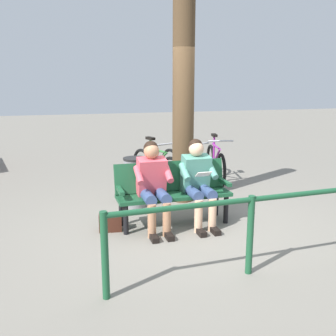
{
  "coord_description": "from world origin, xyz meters",
  "views": [
    {
      "loc": [
        1.77,
        4.74,
        1.96
      ],
      "look_at": [
        0.23,
        -0.43,
        0.75
      ],
      "focal_mm": 40.77,
      "sensor_mm": 36.0,
      "label": 1
    }
  ],
  "objects_px": {
    "person_reading": "(198,178)",
    "bicycle_orange": "(215,163)",
    "tree_trunk": "(183,103)",
    "person_companion": "(153,182)",
    "handbag": "(110,222)",
    "litter_bin": "(135,182)",
    "bicycle_red": "(185,168)",
    "bench": "(172,188)",
    "bicycle_silver": "(156,168)"
  },
  "relations": [
    {
      "from": "person_reading",
      "to": "bicycle_orange",
      "type": "distance_m",
      "value": 2.52
    },
    {
      "from": "bicycle_orange",
      "to": "tree_trunk",
      "type": "bearing_deg",
      "value": -33.58
    },
    {
      "from": "tree_trunk",
      "to": "bicycle_orange",
      "type": "relative_size",
      "value": 1.98
    },
    {
      "from": "person_reading",
      "to": "person_companion",
      "type": "height_order",
      "value": "same"
    },
    {
      "from": "handbag",
      "to": "bicycle_orange",
      "type": "xyz_separation_m",
      "value": [
        -2.44,
        -2.1,
        0.24
      ]
    },
    {
      "from": "litter_bin",
      "to": "bicycle_red",
      "type": "bearing_deg",
      "value": -141.27
    },
    {
      "from": "bench",
      "to": "handbag",
      "type": "height_order",
      "value": "bench"
    },
    {
      "from": "tree_trunk",
      "to": "litter_bin",
      "type": "bearing_deg",
      "value": 6.48
    },
    {
      "from": "handbag",
      "to": "tree_trunk",
      "type": "distance_m",
      "value": 2.3
    },
    {
      "from": "litter_bin",
      "to": "tree_trunk",
      "type": "bearing_deg",
      "value": -173.52
    },
    {
      "from": "person_reading",
      "to": "bicycle_silver",
      "type": "xyz_separation_m",
      "value": [
        0.05,
        -2.12,
        -0.31
      ]
    },
    {
      "from": "tree_trunk",
      "to": "bicycle_silver",
      "type": "xyz_separation_m",
      "value": [
        0.21,
        -1.0,
        -1.28
      ]
    },
    {
      "from": "person_companion",
      "to": "bicycle_red",
      "type": "xyz_separation_m",
      "value": [
        -1.13,
        -1.96,
        -0.3
      ]
    },
    {
      "from": "tree_trunk",
      "to": "litter_bin",
      "type": "height_order",
      "value": "tree_trunk"
    },
    {
      "from": "person_reading",
      "to": "litter_bin",
      "type": "relative_size",
      "value": 1.5
    },
    {
      "from": "bench",
      "to": "handbag",
      "type": "relative_size",
      "value": 5.34
    },
    {
      "from": "handbag",
      "to": "bench",
      "type": "bearing_deg",
      "value": -174.68
    },
    {
      "from": "bench",
      "to": "tree_trunk",
      "type": "distance_m",
      "value": 1.56
    },
    {
      "from": "handbag",
      "to": "tree_trunk",
      "type": "bearing_deg",
      "value": -142.93
    },
    {
      "from": "person_reading",
      "to": "bicycle_orange",
      "type": "height_order",
      "value": "person_reading"
    },
    {
      "from": "person_companion",
      "to": "bicycle_red",
      "type": "relative_size",
      "value": 0.74
    },
    {
      "from": "litter_bin",
      "to": "bicycle_silver",
      "type": "xyz_separation_m",
      "value": [
        -0.63,
        -1.09,
        -0.04
      ]
    },
    {
      "from": "bicycle_red",
      "to": "tree_trunk",
      "type": "bearing_deg",
      "value": -37.54
    },
    {
      "from": "person_companion",
      "to": "litter_bin",
      "type": "distance_m",
      "value": 1.06
    },
    {
      "from": "tree_trunk",
      "to": "bicycle_red",
      "type": "relative_size",
      "value": 2.01
    },
    {
      "from": "person_reading",
      "to": "handbag",
      "type": "relative_size",
      "value": 4.0
    },
    {
      "from": "litter_bin",
      "to": "bicycle_silver",
      "type": "height_order",
      "value": "bicycle_silver"
    },
    {
      "from": "bicycle_orange",
      "to": "bicycle_red",
      "type": "xyz_separation_m",
      "value": [
        0.73,
        0.22,
        0.0
      ]
    },
    {
      "from": "person_companion",
      "to": "litter_bin",
      "type": "xyz_separation_m",
      "value": [
        0.04,
        -1.03,
        -0.26
      ]
    },
    {
      "from": "person_reading",
      "to": "person_companion",
      "type": "distance_m",
      "value": 0.64
    },
    {
      "from": "person_reading",
      "to": "tree_trunk",
      "type": "relative_size",
      "value": 0.37
    },
    {
      "from": "person_reading",
      "to": "tree_trunk",
      "type": "distance_m",
      "value": 1.5
    },
    {
      "from": "litter_bin",
      "to": "bicycle_red",
      "type": "relative_size",
      "value": 0.49
    },
    {
      "from": "person_companion",
      "to": "bicycle_silver",
      "type": "distance_m",
      "value": 2.22
    },
    {
      "from": "person_reading",
      "to": "litter_bin",
      "type": "xyz_separation_m",
      "value": [
        0.68,
        -1.03,
        -0.26
      ]
    },
    {
      "from": "litter_bin",
      "to": "bicycle_silver",
      "type": "distance_m",
      "value": 1.26
    },
    {
      "from": "litter_bin",
      "to": "person_companion",
      "type": "bearing_deg",
      "value": 92.02
    },
    {
      "from": "bench",
      "to": "handbag",
      "type": "bearing_deg",
      "value": 5.12
    },
    {
      "from": "bench",
      "to": "tree_trunk",
      "type": "height_order",
      "value": "tree_trunk"
    },
    {
      "from": "tree_trunk",
      "to": "bicycle_red",
      "type": "height_order",
      "value": "tree_trunk"
    },
    {
      "from": "bicycle_orange",
      "to": "bicycle_red",
      "type": "distance_m",
      "value": 0.77
    },
    {
      "from": "handbag",
      "to": "litter_bin",
      "type": "relative_size",
      "value": 0.37
    },
    {
      "from": "tree_trunk",
      "to": "bicycle_orange",
      "type": "height_order",
      "value": "tree_trunk"
    },
    {
      "from": "litter_bin",
      "to": "bicycle_red",
      "type": "height_order",
      "value": "bicycle_red"
    },
    {
      "from": "handbag",
      "to": "bicycle_silver",
      "type": "relative_size",
      "value": 0.19
    },
    {
      "from": "person_companion",
      "to": "bicycle_orange",
      "type": "xyz_separation_m",
      "value": [
        -1.86,
        -2.18,
        -0.3
      ]
    },
    {
      "from": "person_reading",
      "to": "bicycle_red",
      "type": "relative_size",
      "value": 0.74
    },
    {
      "from": "bicycle_orange",
      "to": "bicycle_red",
      "type": "relative_size",
      "value": 1.02
    },
    {
      "from": "handbag",
      "to": "litter_bin",
      "type": "bearing_deg",
      "value": -119.94
    },
    {
      "from": "handbag",
      "to": "bicycle_silver",
      "type": "distance_m",
      "value": 2.37
    }
  ]
}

